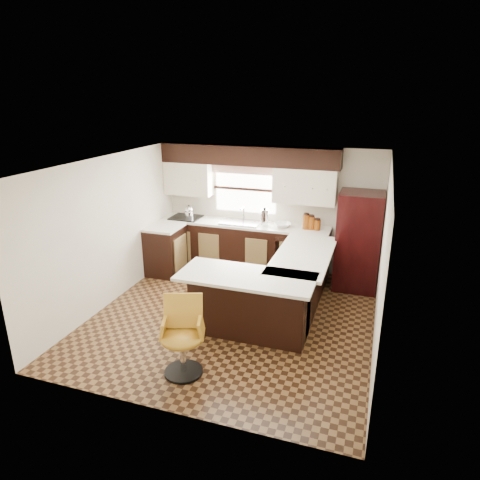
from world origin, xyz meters
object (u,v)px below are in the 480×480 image
(refrigerator, at_px, (358,241))
(bar_chair, at_px, (182,338))
(peninsula_long, at_px, (299,282))
(peninsula_return, at_px, (249,305))

(refrigerator, height_order, bar_chair, refrigerator)
(refrigerator, relative_size, bar_chair, 1.76)
(peninsula_long, bearing_deg, bar_chair, -115.44)
(peninsula_return, relative_size, refrigerator, 0.95)
(peninsula_long, bearing_deg, refrigerator, 54.22)
(peninsula_return, bearing_deg, refrigerator, 57.55)
(refrigerator, bearing_deg, peninsula_return, -122.45)
(bar_chair, bearing_deg, peninsula_return, 48.49)
(peninsula_long, distance_m, bar_chair, 2.37)
(peninsula_return, distance_m, refrigerator, 2.52)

